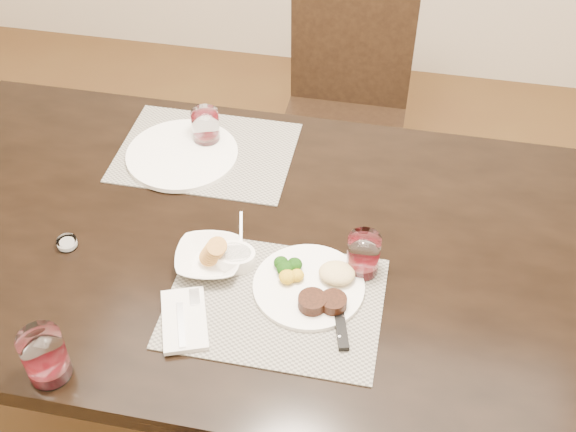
% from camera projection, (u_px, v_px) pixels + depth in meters
% --- Properties ---
extents(ground_plane, '(4.50, 4.50, 0.00)m').
position_uv_depth(ground_plane, '(293.00, 415.00, 2.20)').
color(ground_plane, '#492C17').
rests_on(ground_plane, ground).
extents(dining_table, '(2.00, 1.00, 0.75)m').
position_uv_depth(dining_table, '(294.00, 268.00, 1.74)').
color(dining_table, black).
rests_on(dining_table, ground).
extents(chair_far, '(0.42, 0.42, 0.90)m').
position_uv_depth(chair_far, '(345.00, 104.00, 2.51)').
color(chair_far, black).
rests_on(chair_far, ground).
extents(placemat_near, '(0.46, 0.34, 0.00)m').
position_uv_depth(placemat_near, '(275.00, 302.00, 1.55)').
color(placemat_near, gray).
rests_on(placemat_near, dining_table).
extents(placemat_far, '(0.46, 0.34, 0.00)m').
position_uv_depth(placemat_far, '(206.00, 152.00, 1.92)').
color(placemat_far, gray).
rests_on(placemat_far, dining_table).
extents(dinner_plate, '(0.24, 0.24, 0.04)m').
position_uv_depth(dinner_plate, '(314.00, 285.00, 1.57)').
color(dinner_plate, white).
rests_on(dinner_plate, placemat_near).
extents(napkin_fork, '(0.14, 0.19, 0.02)m').
position_uv_depth(napkin_fork, '(184.00, 319.00, 1.51)').
color(napkin_fork, white).
rests_on(napkin_fork, placemat_near).
extents(steak_knife, '(0.06, 0.25, 0.01)m').
position_uv_depth(steak_knife, '(343.00, 317.00, 1.51)').
color(steak_knife, white).
rests_on(steak_knife, placemat_near).
extents(cracker_bowl, '(0.17, 0.17, 0.07)m').
position_uv_depth(cracker_bowl, '(209.00, 258.00, 1.61)').
color(cracker_bowl, white).
rests_on(cracker_bowl, placemat_near).
extents(sauce_ramekin, '(0.09, 0.14, 0.07)m').
position_uv_depth(sauce_ramekin, '(235.00, 257.00, 1.62)').
color(sauce_ramekin, white).
rests_on(sauce_ramekin, placemat_near).
extents(wine_glass_near, '(0.07, 0.07, 0.10)m').
position_uv_depth(wine_glass_near, '(363.00, 256.00, 1.59)').
color(wine_glass_near, white).
rests_on(wine_glass_near, placemat_near).
extents(far_plate, '(0.29, 0.29, 0.01)m').
position_uv_depth(far_plate, '(182.00, 154.00, 1.90)').
color(far_plate, white).
rests_on(far_plate, placemat_far).
extents(wine_glass_far, '(0.07, 0.07, 0.10)m').
position_uv_depth(wine_glass_far, '(206.00, 129.00, 1.92)').
color(wine_glass_far, white).
rests_on(wine_glass_far, placemat_far).
extents(wine_glass_side, '(0.08, 0.08, 0.12)m').
position_uv_depth(wine_glass_side, '(46.00, 358.00, 1.39)').
color(wine_glass_side, white).
rests_on(wine_glass_side, dining_table).
extents(salt_cellar, '(0.05, 0.05, 0.02)m').
position_uv_depth(salt_cellar, '(67.00, 243.00, 1.67)').
color(salt_cellar, white).
rests_on(salt_cellar, dining_table).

